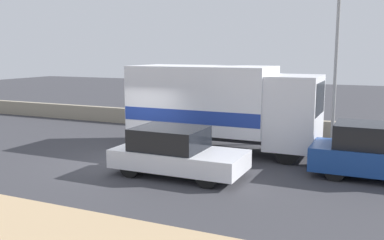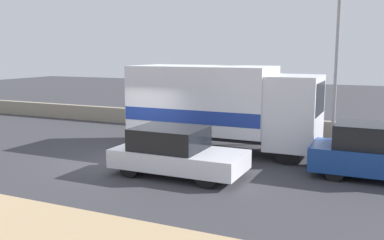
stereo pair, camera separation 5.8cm
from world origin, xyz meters
name	(u,v)px [view 1 (the left image)]	position (x,y,z in m)	size (l,w,h in m)	color
ground_plane	(124,161)	(0.00, 0.00, 0.00)	(80.00, 80.00, 0.00)	#38383D
stone_wall_backdrop	(201,121)	(0.00, 6.80, 0.40)	(60.00, 0.35, 0.80)	gray
street_lamp	(336,53)	(6.30, 6.02, 3.71)	(0.56, 0.28, 6.34)	gray
box_truck	(219,104)	(2.44, 2.90, 1.78)	(7.14, 2.61, 3.24)	silver
car_hatchback	(176,152)	(2.44, -0.81, 0.73)	(4.06, 1.88, 1.47)	silver
car_sedan_second	(380,153)	(8.18, 1.36, 0.79)	(4.18, 1.84, 1.65)	navy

